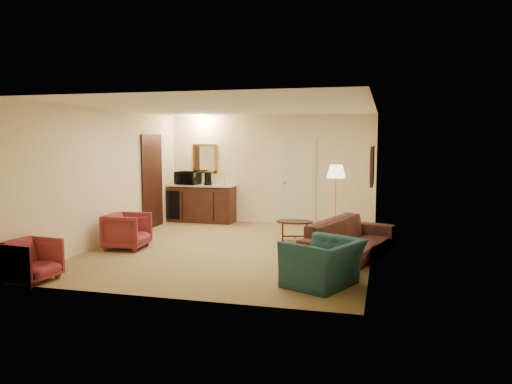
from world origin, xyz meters
TOP-DOWN VIEW (x-y plane):
  - ground at (0.00, 0.00)m, footprint 6.00×6.00m
  - room_walls at (-0.10, 0.77)m, footprint 5.02×6.01m
  - wetbar_cabinet at (-1.65, 2.72)m, footprint 1.64×0.58m
  - sofa at (2.15, -0.26)m, footprint 1.32×2.37m
  - teal_armchair at (1.90, -1.96)m, footprint 1.00×1.17m
  - rose_chair_near at (-1.90, -0.51)m, footprint 0.72×0.76m
  - rose_chair_far at (-2.15, -2.80)m, footprint 0.68×0.72m
  - coffee_table at (0.99, 0.91)m, footprint 0.81×0.63m
  - floor_lamp at (1.70, 1.79)m, footprint 0.48×0.48m
  - waste_bin at (-1.00, 2.65)m, footprint 0.26×0.26m
  - microwave at (-2.00, 2.67)m, footprint 0.62×0.43m
  - coffee_maker at (-1.45, 2.63)m, footprint 0.19×0.19m

SIDE VIEW (x-z plane):
  - ground at x=0.00m, z-range 0.00..0.00m
  - waste_bin at x=-1.00m, z-range 0.00..0.28m
  - coffee_table at x=0.99m, z-range 0.00..0.42m
  - rose_chair_far at x=-2.15m, z-range 0.00..0.67m
  - rose_chair_near at x=-1.90m, z-range 0.00..0.73m
  - teal_armchair at x=1.90m, z-range 0.00..0.87m
  - sofa at x=2.15m, z-range 0.00..0.89m
  - wetbar_cabinet at x=-1.65m, z-range 0.00..0.92m
  - floor_lamp at x=1.70m, z-range 0.00..1.50m
  - coffee_maker at x=-1.45m, z-range 0.92..1.24m
  - microwave at x=-2.00m, z-range 0.92..1.31m
  - room_walls at x=-0.10m, z-range 0.41..3.02m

